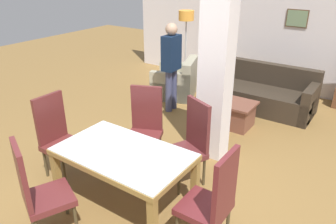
# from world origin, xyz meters

# --- Properties ---
(ground_plane) EXTENTS (18.00, 18.00, 0.00)m
(ground_plane) POSITION_xyz_m (0.00, 0.00, 0.00)
(ground_plane) COLOR olive
(back_wall) EXTENTS (7.20, 0.09, 2.70)m
(back_wall) POSITION_xyz_m (0.00, 4.95, 1.35)
(back_wall) COLOR silver
(back_wall) RESTS_ON ground_plane
(divider_pillar) EXTENTS (0.41, 0.32, 2.70)m
(divider_pillar) POSITION_xyz_m (0.30, 1.61, 1.35)
(divider_pillar) COLOR silver
(divider_pillar) RESTS_ON ground_plane
(dining_table) EXTENTS (1.52, 0.90, 0.72)m
(dining_table) POSITION_xyz_m (0.00, 0.00, 0.57)
(dining_table) COLOR olive
(dining_table) RESTS_ON ground_plane
(dining_chair_head_right) EXTENTS (0.46, 0.46, 1.12)m
(dining_chair_head_right) POSITION_xyz_m (1.13, 0.00, 0.58)
(dining_chair_head_right) COLOR maroon
(dining_chair_head_right) RESTS_ON ground_plane
(dining_chair_far_left) EXTENTS (0.60, 0.60, 1.12)m
(dining_chair_far_left) POSITION_xyz_m (-0.38, 0.88, 0.58)
(dining_chair_far_left) COLOR maroon
(dining_chair_far_left) RESTS_ON ground_plane
(dining_chair_far_right) EXTENTS (0.61, 0.61, 1.12)m
(dining_chair_far_right) POSITION_xyz_m (0.38, 0.83, 0.58)
(dining_chair_far_right) COLOR #582526
(dining_chair_far_right) RESTS_ON ground_plane
(dining_chair_head_left) EXTENTS (0.46, 0.46, 1.12)m
(dining_chair_head_left) POSITION_xyz_m (-1.15, 0.00, 0.58)
(dining_chair_head_left) COLOR #5B2322
(dining_chair_head_left) RESTS_ON ground_plane
(dining_chair_near_left) EXTENTS (0.61, 0.61, 1.12)m
(dining_chair_near_left) POSITION_xyz_m (-0.38, -0.86, 0.58)
(dining_chair_near_left) COLOR maroon
(dining_chair_near_left) RESTS_ON ground_plane
(sofa) EXTENTS (2.04, 0.88, 0.84)m
(sofa) POSITION_xyz_m (0.28, 3.70, 0.29)
(sofa) COLOR #342A20
(sofa) RESTS_ON ground_plane
(armchair) EXTENTS (1.11, 1.14, 0.81)m
(armchair) POSITION_xyz_m (-1.44, 3.31, 0.28)
(armchair) COLOR #A49F85
(armchair) RESTS_ON ground_plane
(coffee_table) EXTENTS (0.73, 0.57, 0.45)m
(coffee_table) POSITION_xyz_m (0.18, 2.64, 0.23)
(coffee_table) COLOR brown
(coffee_table) RESTS_ON ground_plane
(bottle) EXTENTS (0.07, 0.07, 0.26)m
(bottle) POSITION_xyz_m (0.04, 2.75, 0.55)
(bottle) COLOR #B2B7BC
(bottle) RESTS_ON coffee_table
(floor_lamp) EXTENTS (0.35, 0.35, 1.67)m
(floor_lamp) POSITION_xyz_m (-1.80, 4.25, 1.41)
(floor_lamp) COLOR #B7B7BC
(floor_lamp) RESTS_ON ground_plane
(standing_person) EXTENTS (0.23, 0.39, 1.68)m
(standing_person) POSITION_xyz_m (-1.11, 2.61, 0.97)
(standing_person) COLOR #3D4162
(standing_person) RESTS_ON ground_plane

